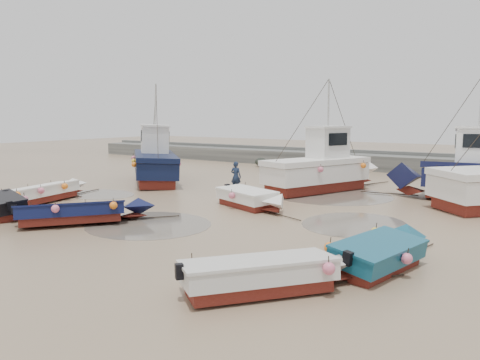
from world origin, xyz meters
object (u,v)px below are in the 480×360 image
object	(u,v)px
dinghy_1	(81,210)
dinghy_5	(251,196)
cabin_boat_0	(154,161)
dinghy_4	(1,202)
cabin_boat_1	(324,167)
person	(236,191)
dinghy_2	(383,248)
dinghy_3	(274,270)
dinghy_0	(48,190)

from	to	relation	value
dinghy_1	dinghy_5	world-z (taller)	same
cabin_boat_0	dinghy_4	bearing A→B (deg)	-128.44
dinghy_4	cabin_boat_1	world-z (taller)	cabin_boat_1
cabin_boat_0	person	xyz separation A→B (m)	(6.65, -0.34, -1.34)
dinghy_2	dinghy_4	xyz separation A→B (m)	(-15.88, -2.01, -0.01)
dinghy_2	cabin_boat_0	bearing A→B (deg)	164.62
dinghy_2	dinghy_3	bearing A→B (deg)	-104.70
cabin_boat_0	dinghy_5	bearing A→B (deg)	-68.71
dinghy_2	cabin_boat_0	distance (m)	19.78
dinghy_1	cabin_boat_0	bearing A→B (deg)	158.52
dinghy_5	person	world-z (taller)	dinghy_5
cabin_boat_1	person	size ratio (longest dim) A/B	5.47
dinghy_0	dinghy_2	distance (m)	17.06
dinghy_3	dinghy_0	bearing A→B (deg)	-156.46
dinghy_0	dinghy_3	distance (m)	15.99
dinghy_3	dinghy_5	xyz separation A→B (m)	(-5.96, 8.37, 0.01)
dinghy_5	dinghy_2	bearing A→B (deg)	76.94
dinghy_2	cabin_boat_0	world-z (taller)	cabin_boat_0
dinghy_0	dinghy_5	xyz separation A→B (m)	(9.44, 4.09, 0.02)
dinghy_0	person	size ratio (longest dim) A/B	3.65
dinghy_2	dinghy_3	world-z (taller)	same
dinghy_0	person	bearing A→B (deg)	40.39
dinghy_4	dinghy_2	bearing A→B (deg)	-63.84
cabin_boat_0	dinghy_1	bearing A→B (deg)	-106.58
dinghy_5	cabin_boat_1	world-z (taller)	cabin_boat_1
dinghy_4	cabin_boat_0	distance (m)	11.21
dinghy_0	dinghy_2	size ratio (longest dim) A/B	1.19
dinghy_1	dinghy_2	distance (m)	11.59
dinghy_1	dinghy_4	distance (m)	4.43
cabin_boat_0	cabin_boat_1	xyz separation A→B (m)	(10.66, 2.63, 0.02)
dinghy_4	dinghy_1	bearing A→B (deg)	-60.60
dinghy_1	dinghy_2	xyz separation A→B (m)	(11.52, 1.21, 0.02)
cabin_boat_1	dinghy_0	bearing A→B (deg)	-112.16
dinghy_4	cabin_boat_0	size ratio (longest dim) A/B	0.69
dinghy_2	dinghy_4	size ratio (longest dim) A/B	0.92
dinghy_5	person	size ratio (longest dim) A/B	3.06
dinghy_3	cabin_boat_0	size ratio (longest dim) A/B	0.62
dinghy_3	dinghy_4	xyz separation A→B (m)	(-14.25, 1.26, 0.01)
dinghy_2	cabin_boat_1	xyz separation A→B (m)	(-6.92, 11.67, 0.80)
dinghy_3	dinghy_5	world-z (taller)	same
dinghy_0	cabin_boat_0	size ratio (longest dim) A/B	0.75
dinghy_1	dinghy_2	size ratio (longest dim) A/B	1.06
person	cabin_boat_0	bearing A→B (deg)	-9.65
dinghy_2	dinghy_0	bearing A→B (deg)	-171.57
dinghy_5	dinghy_1	bearing A→B (deg)	-11.09
dinghy_0	dinghy_4	distance (m)	3.23
dinghy_2	cabin_boat_1	bearing A→B (deg)	132.49
dinghy_3	cabin_boat_0	distance (m)	20.16
dinghy_0	dinghy_4	size ratio (longest dim) A/B	1.10
dinghy_1	person	world-z (taller)	dinghy_1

